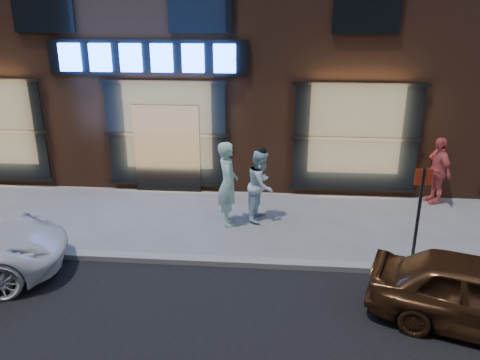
% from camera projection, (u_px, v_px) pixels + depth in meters
% --- Properties ---
extents(ground, '(90.00, 90.00, 0.00)m').
position_uv_depth(ground, '(125.00, 260.00, 9.36)').
color(ground, slate).
rests_on(ground, ground).
extents(curb, '(60.00, 0.25, 0.12)m').
position_uv_depth(curb, '(124.00, 257.00, 9.34)').
color(curb, gray).
rests_on(curb, ground).
extents(man_bowtie, '(0.61, 0.80, 1.97)m').
position_uv_depth(man_bowtie, '(228.00, 184.00, 10.68)').
color(man_bowtie, '#B9F4CF').
rests_on(man_bowtie, ground).
extents(man_cap, '(0.83, 0.96, 1.71)m').
position_uv_depth(man_cap, '(261.00, 185.00, 10.98)').
color(man_cap, silver).
rests_on(man_cap, ground).
extents(passerby, '(0.68, 1.09, 1.74)m').
position_uv_depth(passerby, '(437.00, 170.00, 11.97)').
color(passerby, '#DB5C5A').
rests_on(passerby, ground).
extents(sign_post, '(0.32, 0.06, 1.99)m').
position_uv_depth(sign_post, '(419.00, 207.00, 8.82)').
color(sign_post, '#262628').
rests_on(sign_post, ground).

